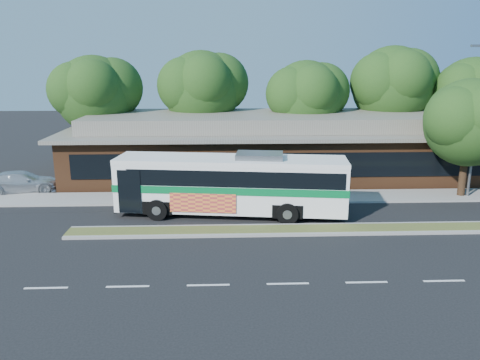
{
  "coord_description": "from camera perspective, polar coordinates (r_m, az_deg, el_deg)",
  "views": [
    {
      "loc": [
        -5.43,
        -21.03,
        8.14
      ],
      "look_at": [
        -4.5,
        3.1,
        2.0
      ],
      "focal_mm": 35.0,
      "sensor_mm": 36.0,
      "label": 1
    }
  ],
  "objects": [
    {
      "name": "ground",
      "position": [
        23.2,
        11.55,
        -6.58
      ],
      "size": [
        120.0,
        120.0,
        0.0
      ],
      "primitive_type": "plane",
      "color": "black",
      "rests_on": "ground"
    },
    {
      "name": "median_strip",
      "position": [
        23.72,
        11.22,
        -5.9
      ],
      "size": [
        26.0,
        1.1,
        0.15
      ],
      "primitive_type": "cube",
      "color": "#3D4A1F",
      "rests_on": "ground"
    },
    {
      "name": "sidewalk",
      "position": [
        29.11,
        8.63,
        -2.02
      ],
      "size": [
        44.0,
        2.6,
        0.12
      ],
      "primitive_type": "cube",
      "color": "gray",
      "rests_on": "ground"
    },
    {
      "name": "parking_lot",
      "position": [
        34.46,
        -23.53,
        -0.6
      ],
      "size": [
        14.0,
        12.0,
        0.01
      ],
      "primitive_type": "cube",
      "color": "black",
      "rests_on": "ground"
    },
    {
      "name": "plaza_building",
      "position": [
        34.97,
        6.77,
        4.27
      ],
      "size": [
        33.2,
        11.2,
        4.45
      ],
      "color": "brown",
      "rests_on": "ground"
    },
    {
      "name": "lamp_post",
      "position": [
        31.08,
        26.85,
        6.77
      ],
      "size": [
        0.93,
        0.18,
        9.07
      ],
      "color": "slate",
      "rests_on": "ground"
    },
    {
      "name": "tree_bg_a",
      "position": [
        37.38,
        -16.65,
        10.2
      ],
      "size": [
        6.47,
        5.8,
        8.63
      ],
      "color": "black",
      "rests_on": "ground"
    },
    {
      "name": "tree_bg_b",
      "position": [
        37.25,
        -4.03,
        11.16
      ],
      "size": [
        6.69,
        6.0,
        9.0
      ],
      "color": "black",
      "rests_on": "ground"
    },
    {
      "name": "tree_bg_c",
      "position": [
        36.9,
        8.6,
        10.15
      ],
      "size": [
        6.24,
        5.6,
        8.26
      ],
      "color": "black",
      "rests_on": "ground"
    },
    {
      "name": "tree_bg_d",
      "position": [
        39.73,
        18.6,
        11.06
      ],
      "size": [
        6.91,
        6.2,
        9.37
      ],
      "color": "black",
      "rests_on": "ground"
    },
    {
      "name": "tree_bg_e",
      "position": [
        41.33,
        26.89,
        9.43
      ],
      "size": [
        6.47,
        5.8,
        8.5
      ],
      "color": "black",
      "rests_on": "ground"
    },
    {
      "name": "transit_bus",
      "position": [
        25.13,
        -0.99,
        -0.06
      ],
      "size": [
        12.53,
        4.26,
        3.45
      ],
      "rotation": [
        0.0,
        0.0,
        -0.13
      ],
      "color": "white",
      "rests_on": "ground"
    },
    {
      "name": "sedan",
      "position": [
        32.91,
        -25.05,
        -0.21
      ],
      "size": [
        4.94,
        2.8,
        1.35
      ],
      "primitive_type": "imported",
      "rotation": [
        0.0,
        0.0,
        1.78
      ],
      "color": "#B8BBBF",
      "rests_on": "ground"
    },
    {
      "name": "sidewalk_tree",
      "position": [
        31.43,
        26.69,
        6.53
      ],
      "size": [
        5.82,
        5.22,
        7.21
      ],
      "color": "black",
      "rests_on": "ground"
    }
  ]
}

